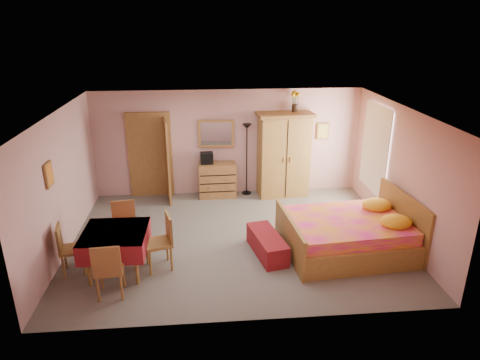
{
  "coord_description": "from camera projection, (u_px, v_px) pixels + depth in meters",
  "views": [
    {
      "loc": [
        -0.6,
        -7.62,
        4.17
      ],
      "look_at": [
        0.1,
        0.3,
        1.15
      ],
      "focal_mm": 32.0,
      "sensor_mm": 36.0,
      "label": 1
    }
  ],
  "objects": [
    {
      "name": "chair_east",
      "position": [
        158.0,
        242.0,
        7.47
      ],
      "size": [
        0.56,
        0.56,
        1.0
      ],
      "primitive_type": "cube",
      "rotation": [
        0.0,
        0.0,
        1.83
      ],
      "color": "#A67938",
      "rests_on": "floor"
    },
    {
      "name": "picture_back",
      "position": [
        323.0,
        131.0,
        10.57
      ],
      "size": [
        0.3,
        0.04,
        0.4
      ],
      "primitive_type": "cube",
      "color": "#D8BF59",
      "rests_on": "wall_back"
    },
    {
      "name": "wall_left",
      "position": [
        61.0,
        184.0,
        7.9
      ],
      "size": [
        0.1,
        5.0,
        2.6
      ],
      "primitive_type": "cube",
      "color": "tan",
      "rests_on": "floor"
    },
    {
      "name": "floor",
      "position": [
        236.0,
        239.0,
        8.63
      ],
      "size": [
        6.5,
        6.5,
        0.0
      ],
      "primitive_type": "plane",
      "color": "slate",
      "rests_on": "ground"
    },
    {
      "name": "wardrobe",
      "position": [
        284.0,
        155.0,
        10.43
      ],
      "size": [
        1.38,
        0.79,
        2.08
      ],
      "primitive_type": "cube",
      "rotation": [
        0.0,
        0.0,
        0.09
      ],
      "color": "#A57838",
      "rests_on": "floor"
    },
    {
      "name": "wall_mirror",
      "position": [
        216.0,
        134.0,
        10.33
      ],
      "size": [
        0.87,
        0.08,
        0.68
      ],
      "primitive_type": "cube",
      "rotation": [
        0.0,
        0.0,
        -0.04
      ],
      "color": "silver",
      "rests_on": "wall_back"
    },
    {
      "name": "picture_left",
      "position": [
        49.0,
        175.0,
        7.2
      ],
      "size": [
        0.04,
        0.32,
        0.42
      ],
      "primitive_type": "cube",
      "color": "orange",
      "rests_on": "wall_left"
    },
    {
      "name": "stereo",
      "position": [
        207.0,
        158.0,
        10.35
      ],
      "size": [
        0.31,
        0.24,
        0.28
      ],
      "primitive_type": "cube",
      "rotation": [
        0.0,
        0.0,
        0.07
      ],
      "color": "black",
      "rests_on": "chest_of_drawers"
    },
    {
      "name": "wall_back",
      "position": [
        228.0,
        143.0,
        10.49
      ],
      "size": [
        6.5,
        0.1,
        2.6
      ],
      "primitive_type": "cube",
      "color": "tan",
      "rests_on": "floor"
    },
    {
      "name": "window",
      "position": [
        376.0,
        149.0,
        9.49
      ],
      "size": [
        0.08,
        1.4,
        1.95
      ],
      "primitive_type": "cube",
      "color": "white",
      "rests_on": "wall_right"
    },
    {
      "name": "chest_of_drawers",
      "position": [
        217.0,
        180.0,
        10.54
      ],
      "size": [
        0.91,
        0.47,
        0.85
      ],
      "primitive_type": "cube",
      "rotation": [
        0.0,
        0.0,
        0.02
      ],
      "color": "#976333",
      "rests_on": "floor"
    },
    {
      "name": "dining_table",
      "position": [
        117.0,
        252.0,
        7.37
      ],
      "size": [
        1.09,
        1.09,
        0.79
      ],
      "primitive_type": "cube",
      "rotation": [
        0.0,
        0.0,
        -0.01
      ],
      "color": "maroon",
      "rests_on": "floor"
    },
    {
      "name": "bed",
      "position": [
        347.0,
        225.0,
        8.01
      ],
      "size": [
        2.48,
        2.03,
        1.08
      ],
      "primitive_type": "cube",
      "rotation": [
        0.0,
        0.0,
        0.08
      ],
      "color": "#E91693",
      "rests_on": "floor"
    },
    {
      "name": "chair_south",
      "position": [
        109.0,
        268.0,
        6.73
      ],
      "size": [
        0.47,
        0.47,
        0.97
      ],
      "primitive_type": "cube",
      "rotation": [
        0.0,
        0.0,
        0.07
      ],
      "color": "olive",
      "rests_on": "floor"
    },
    {
      "name": "wall_right",
      "position": [
        400.0,
        173.0,
        8.43
      ],
      "size": [
        0.1,
        5.0,
        2.6
      ],
      "primitive_type": "cube",
      "color": "tan",
      "rests_on": "floor"
    },
    {
      "name": "sunflower_vase",
      "position": [
        295.0,
        101.0,
        10.08
      ],
      "size": [
        0.2,
        0.2,
        0.5
      ],
      "primitive_type": "cube",
      "rotation": [
        0.0,
        0.0,
        0.01
      ],
      "color": "gold",
      "rests_on": "wardrobe"
    },
    {
      "name": "chair_north",
      "position": [
        125.0,
        228.0,
        8.03
      ],
      "size": [
        0.5,
        0.5,
        0.95
      ],
      "primitive_type": "cube",
      "rotation": [
        0.0,
        0.0,
        3.3
      ],
      "color": "olive",
      "rests_on": "floor"
    },
    {
      "name": "chair_west",
      "position": [
        73.0,
        249.0,
        7.36
      ],
      "size": [
        0.48,
        0.48,
        0.9
      ],
      "primitive_type": "cube",
      "rotation": [
        0.0,
        0.0,
        -1.38
      ],
      "color": "#A27437",
      "rests_on": "floor"
    },
    {
      "name": "floor_lamp",
      "position": [
        247.0,
        160.0,
        10.53
      ],
      "size": [
        0.3,
        0.3,
        1.79
      ],
      "primitive_type": "cube",
      "rotation": [
        0.0,
        0.0,
        0.37
      ],
      "color": "black",
      "rests_on": "floor"
    },
    {
      "name": "ceiling",
      "position": [
        236.0,
        111.0,
        7.7
      ],
      "size": [
        6.5,
        6.5,
        0.0
      ],
      "primitive_type": "plane",
      "rotation": [
        3.14,
        0.0,
        0.0
      ],
      "color": "brown",
      "rests_on": "wall_back"
    },
    {
      "name": "doorway",
      "position": [
        151.0,
        156.0,
        10.41
      ],
      "size": [
        1.06,
        0.12,
        2.15
      ],
      "primitive_type": "cube",
      "color": "#9E6B35",
      "rests_on": "floor"
    },
    {
      "name": "wall_front",
      "position": [
        251.0,
        242.0,
        5.84
      ],
      "size": [
        6.5,
        0.1,
        2.6
      ],
      "primitive_type": "cube",
      "color": "tan",
      "rests_on": "floor"
    },
    {
      "name": "bench",
      "position": [
        267.0,
        244.0,
        8.01
      ],
      "size": [
        0.67,
        1.26,
        0.4
      ],
      "primitive_type": "cube",
      "rotation": [
        0.0,
        0.0,
        0.2
      ],
      "color": "maroon",
      "rests_on": "floor"
    }
  ]
}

